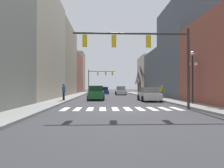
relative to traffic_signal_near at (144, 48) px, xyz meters
The scene contains 17 objects.
ground_plane 4.65m from the traffic_signal_near, behind, with size 240.00×240.00×0.00m, color #38383D.
sidewalk_left 8.82m from the traffic_signal_near, behind, with size 2.13×90.00×0.15m.
sidewalk_right 6.23m from the traffic_signal_near, ahead, with size 2.13×90.00×0.15m.
building_row_left 27.02m from the traffic_signal_near, 115.88° to the left, with size 6.00×63.42×13.39m.
building_row_right 18.26m from the traffic_signal_near, 61.94° to the left, with size 6.00×44.68×12.46m.
crosswalk_stripes 4.65m from the traffic_signal_near, 167.21° to the left, with size 8.55×2.60×0.01m.
traffic_signal_near is the anchor object (origin of this frame).
traffic_signal_far 38.07m from the traffic_signal_near, 95.93° to the left, with size 6.51×0.28×5.76m.
street_lamp_right_corner 6.07m from the traffic_signal_near, 34.43° to the left, with size 0.95×0.36×4.57m.
car_parked_left_mid 27.98m from the traffic_signal_near, 88.81° to the left, with size 2.05×4.28×1.69m.
car_parked_right_far 12.87m from the traffic_signal_near, 107.67° to the left, with size 2.06×4.87×1.73m.
car_driving_away_lane 9.90m from the traffic_signal_near, 75.80° to the left, with size 2.15×4.37×1.54m.
car_parked_left_far 33.51m from the traffic_signal_near, 94.49° to the left, with size 1.97×4.88×1.57m.
pedestrian_on_left_sidewalk 11.37m from the traffic_signal_near, 130.85° to the left, with size 0.47×0.70×1.77m.
pedestrian_near_right_corner 15.00m from the traffic_signal_near, 69.90° to the left, with size 0.70×0.34×1.67m.
street_tree_right_far 29.71m from the traffic_signal_near, 80.40° to the left, with size 1.64×2.28×5.72m.
street_tree_right_near 30.45m from the traffic_signal_near, 81.49° to the left, with size 1.27×2.08×4.65m.
Camera 1 is at (-1.34, -15.14, 1.60)m, focal length 35.00 mm.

